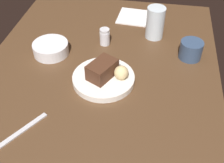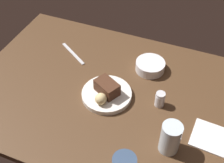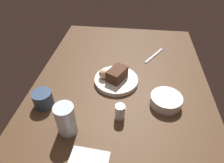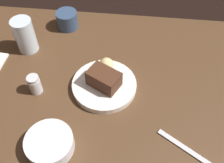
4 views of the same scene
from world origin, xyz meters
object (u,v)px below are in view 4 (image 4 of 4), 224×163
at_px(bread_roll, 107,65).
at_px(water_glass, 25,35).
at_px(coffee_cup, 67,20).
at_px(butter_knife, 188,150).
at_px(chocolate_cake_slice, 104,79).
at_px(side_bowl, 50,144).
at_px(salt_shaker, 35,84).
at_px(dessert_plate, 104,85).

distance_m(bread_roll, water_glass, 0.32).
distance_m(coffee_cup, butter_knife, 0.66).
xyz_separation_m(chocolate_cake_slice, bread_roll, (-0.00, -0.06, -0.00)).
bearing_deg(side_bowl, chocolate_cake_slice, -118.56).
bearing_deg(salt_shaker, chocolate_cake_slice, -171.20).
height_order(salt_shaker, coffee_cup, same).
bearing_deg(coffee_cup, bread_roll, 129.01).
xyz_separation_m(bread_roll, coffee_cup, (0.19, -0.23, -0.01)).
relative_size(bread_roll, side_bowl, 0.36).
relative_size(bread_roll, salt_shaker, 0.71).
bearing_deg(water_glass, side_bowl, 115.81).
bearing_deg(salt_shaker, bread_roll, -156.11).
bearing_deg(side_bowl, water_glass, -64.19).
distance_m(salt_shaker, coffee_cup, 0.33).
xyz_separation_m(chocolate_cake_slice, salt_shaker, (0.22, 0.03, -0.02)).
bearing_deg(salt_shaker, side_bowl, 117.20).
height_order(dessert_plate, bread_roll, bread_roll).
bearing_deg(water_glass, salt_shaker, 114.39).
height_order(water_glass, coffee_cup, water_glass).
distance_m(bread_roll, coffee_cup, 0.30).
height_order(chocolate_cake_slice, butter_knife, chocolate_cake_slice).
relative_size(dessert_plate, coffee_cup, 2.53).
height_order(water_glass, butter_knife, water_glass).
height_order(dessert_plate, coffee_cup, coffee_cup).
xyz_separation_m(dessert_plate, chocolate_cake_slice, (-0.00, 0.00, 0.04)).
relative_size(salt_shaker, side_bowl, 0.50).
xyz_separation_m(water_glass, butter_knife, (-0.56, 0.34, -0.06)).
bearing_deg(salt_shaker, coffee_cup, -95.63).
distance_m(chocolate_cake_slice, water_glass, 0.34).
xyz_separation_m(water_glass, side_bowl, (-0.18, 0.38, -0.04)).
xyz_separation_m(chocolate_cake_slice, coffee_cup, (0.19, -0.30, -0.02)).
relative_size(bread_roll, water_glass, 0.37).
relative_size(water_glass, butter_knife, 0.68).
height_order(dessert_plate, chocolate_cake_slice, chocolate_cake_slice).
height_order(chocolate_cake_slice, bread_roll, chocolate_cake_slice).
distance_m(dessert_plate, butter_knife, 0.32).
bearing_deg(water_glass, butter_knife, 148.47).
xyz_separation_m(dessert_plate, coffee_cup, (0.18, -0.29, 0.02)).
height_order(bread_roll, side_bowl, bread_roll).
height_order(chocolate_cake_slice, side_bowl, chocolate_cake_slice).
xyz_separation_m(dessert_plate, side_bowl, (0.12, 0.23, 0.01)).
height_order(salt_shaker, butter_knife, salt_shaker).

